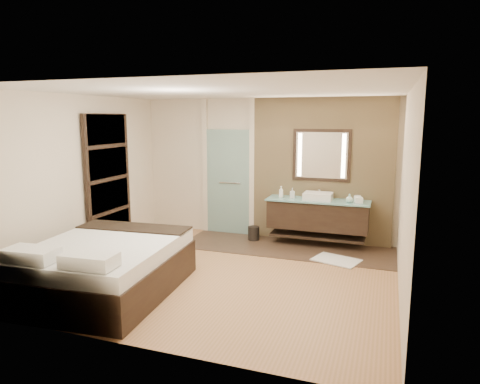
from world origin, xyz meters
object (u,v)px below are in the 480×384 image
at_px(bed, 105,267).
at_px(waste_bin, 254,233).
at_px(vanity, 318,215).
at_px(mirror_unit, 321,155).

distance_m(bed, waste_bin, 3.23).
bearing_deg(bed, vanity, 48.16).
bearing_deg(mirror_unit, bed, -125.42).
xyz_separation_m(bed, waste_bin, (1.16, 3.01, -0.22)).
bearing_deg(bed, waste_bin, 64.58).
relative_size(mirror_unit, bed, 0.46).
distance_m(mirror_unit, bed, 4.27).
bearing_deg(vanity, waste_bin, -176.76).
height_order(vanity, mirror_unit, mirror_unit).
xyz_separation_m(vanity, mirror_unit, (0.00, 0.24, 1.07)).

